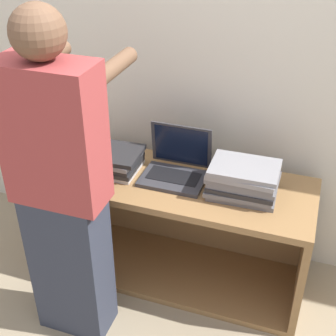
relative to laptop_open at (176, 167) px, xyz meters
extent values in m
plane|color=gray|center=(0.00, -0.31, -0.67)|extent=(12.00, 12.00, 0.00)
cube|color=beige|center=(0.00, 0.32, 0.53)|extent=(8.00, 0.05, 2.40)
cube|color=olive|center=(0.00, -0.04, -0.07)|extent=(1.43, 0.52, 0.04)
cube|color=olive|center=(0.00, -0.04, -0.65)|extent=(1.43, 0.52, 0.04)
cube|color=olive|center=(-0.70, -0.04, -0.36)|extent=(0.04, 0.52, 0.55)
cube|color=olive|center=(0.70, -0.04, -0.36)|extent=(0.04, 0.52, 0.55)
cube|color=olive|center=(0.00, 0.20, -0.36)|extent=(1.35, 0.04, 0.55)
cube|color=#333338|center=(0.00, -0.04, -0.04)|extent=(0.32, 0.23, 0.02)
cube|color=black|center=(0.00, -0.03, -0.03)|extent=(0.26, 0.13, 0.00)
cube|color=#333338|center=(0.00, 0.09, 0.08)|extent=(0.32, 0.03, 0.23)
cube|color=black|center=(0.00, 0.08, 0.08)|extent=(0.28, 0.02, 0.20)
cube|color=#B7B7BC|center=(-0.36, -0.04, -0.04)|extent=(0.32, 0.24, 0.02)
cube|color=#232326|center=(-0.36, -0.05, -0.02)|extent=(0.33, 0.24, 0.02)
cube|color=#232326|center=(-0.36, -0.04, 0.00)|extent=(0.32, 0.24, 0.02)
cube|color=gray|center=(-0.36, -0.05, 0.03)|extent=(0.32, 0.24, 0.02)
cube|color=#232326|center=(-0.34, -0.05, 0.05)|extent=(0.33, 0.25, 0.02)
cube|color=slate|center=(0.36, -0.04, -0.04)|extent=(0.33, 0.24, 0.02)
cube|color=slate|center=(0.34, -0.05, -0.02)|extent=(0.33, 0.24, 0.02)
cube|color=#232326|center=(0.35, -0.05, 0.00)|extent=(0.32, 0.24, 0.02)
cube|color=slate|center=(0.36, -0.04, 0.03)|extent=(0.32, 0.24, 0.02)
cube|color=slate|center=(0.35, -0.04, 0.05)|extent=(0.32, 0.24, 0.02)
cube|color=gray|center=(0.35, -0.05, 0.07)|extent=(0.33, 0.24, 0.02)
cube|color=gray|center=(0.36, -0.05, 0.10)|extent=(0.32, 0.24, 0.02)
cube|color=#2D3342|center=(-0.34, -0.53, -0.29)|extent=(0.34, 0.20, 0.76)
cube|color=#993838|center=(-0.34, -0.53, 0.39)|extent=(0.40, 0.20, 0.60)
sphere|color=brown|center=(-0.34, -0.53, 0.80)|extent=(0.21, 0.21, 0.21)
cylinder|color=brown|center=(-0.50, -0.27, 0.60)|extent=(0.07, 0.32, 0.07)
cylinder|color=brown|center=(-0.18, -0.27, 0.60)|extent=(0.07, 0.32, 0.07)
camera|label=1|loc=(0.62, -1.92, 1.25)|focal=50.00mm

